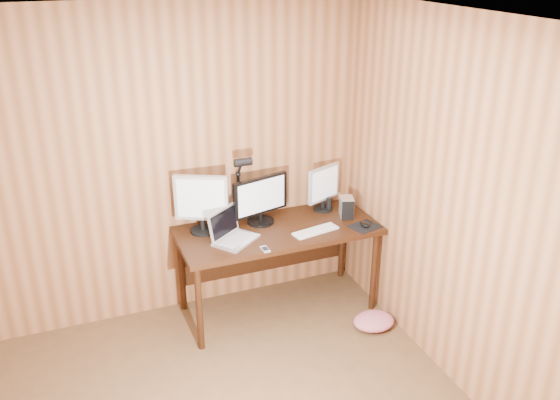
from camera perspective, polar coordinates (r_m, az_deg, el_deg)
room_shell at (r=2.89m, az=-5.74°, el=-10.10°), size 4.00×4.00×4.00m
desk at (r=4.85m, az=-0.53°, el=-3.72°), size 1.60×0.70×0.75m
monitor_center at (r=4.76m, az=-1.89°, el=0.04°), size 0.49×0.22×0.39m
monitor_left at (r=4.62m, az=-7.58°, el=-0.19°), size 0.40×0.22×0.47m
monitor_right at (r=5.01m, az=4.22°, el=1.25°), size 0.33×0.16×0.39m
laptop at (r=4.55m, az=-4.76°, el=-3.17°), size 0.42×0.41×0.24m
keyboard at (r=4.69m, az=3.45°, el=-2.97°), size 0.39×0.18×0.02m
mousepad at (r=4.82m, az=8.16°, el=-2.54°), size 0.27×0.24×0.00m
mouse at (r=4.81m, az=8.18°, el=-2.32°), size 0.11×0.12×0.04m
hard_drive at (r=4.95m, az=6.42°, el=-0.69°), size 0.15×0.18×0.17m
phone at (r=4.42m, az=-1.44°, el=-4.76°), size 0.05×0.10×0.01m
speaker at (r=5.05m, az=4.73°, el=-0.41°), size 0.05×0.05×0.11m
desk_lamp at (r=4.72m, az=-3.78°, el=2.05°), size 0.14×0.20×0.61m
fabric_pile at (r=4.92m, az=9.02°, el=-11.45°), size 0.39×0.34×0.11m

